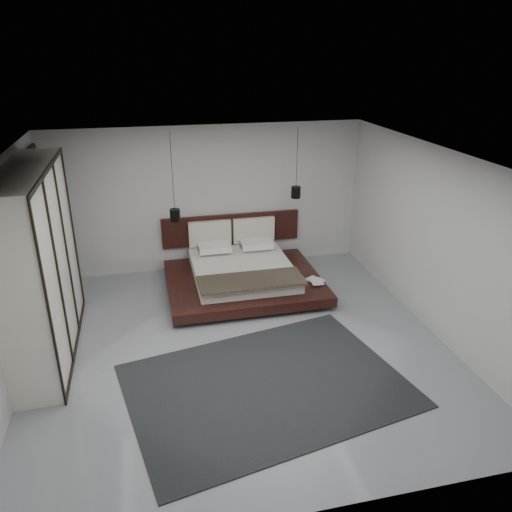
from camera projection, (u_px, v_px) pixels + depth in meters
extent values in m
plane|color=gray|center=(240.00, 345.00, 7.45)|extent=(6.00, 6.00, 0.00)
plane|color=white|center=(237.00, 158.00, 6.36)|extent=(6.00, 6.00, 0.00)
plane|color=#B8B8B6|center=(209.00, 199.00, 9.59)|extent=(6.00, 0.00, 6.00)
plane|color=#B8B8B6|center=(307.00, 396.00, 4.21)|extent=(6.00, 0.00, 6.00)
plane|color=#B8B8B6|center=(5.00, 280.00, 6.28)|extent=(0.00, 6.00, 6.00)
plane|color=#B8B8B6|center=(434.00, 241.00, 7.52)|extent=(0.00, 6.00, 6.00)
cube|color=black|center=(42.00, 224.00, 8.53)|extent=(0.05, 0.90, 2.60)
cube|color=black|center=(244.00, 288.00, 9.09)|extent=(2.14, 1.75, 0.08)
cube|color=black|center=(244.00, 282.00, 9.04)|extent=(2.73, 2.24, 0.18)
cube|color=silver|center=(242.00, 270.00, 9.08)|extent=(1.75, 1.95, 0.21)
cube|color=black|center=(251.00, 281.00, 8.35)|extent=(1.77, 0.68, 0.05)
cube|color=white|center=(214.00, 248.00, 9.60)|extent=(0.60, 0.39, 0.12)
cube|color=white|center=(255.00, 244.00, 9.77)|extent=(0.60, 0.39, 0.12)
cube|color=white|center=(215.00, 248.00, 9.46)|extent=(0.60, 0.39, 0.12)
cube|color=white|center=(257.00, 244.00, 9.63)|extent=(0.60, 0.39, 0.12)
cube|color=black|center=(231.00, 229.00, 9.89)|extent=(2.73, 0.08, 0.60)
cube|color=beige|center=(210.00, 233.00, 9.73)|extent=(0.83, 0.10, 0.50)
cube|color=beige|center=(254.00, 230.00, 9.91)|extent=(0.83, 0.10, 0.50)
imported|color=#99724C|center=(312.00, 282.00, 8.80)|extent=(0.36, 0.38, 0.03)
imported|color=#99724C|center=(311.00, 282.00, 8.76)|extent=(0.23, 0.30, 0.02)
cylinder|color=black|center=(172.00, 172.00, 8.57)|extent=(0.01, 0.01, 1.35)
cylinder|color=black|center=(175.00, 215.00, 8.88)|extent=(0.18, 0.18, 0.22)
cylinder|color=#FFE0B2|center=(175.00, 220.00, 8.91)|extent=(0.14, 0.14, 0.01)
cylinder|color=black|center=(297.00, 158.00, 8.98)|extent=(0.01, 0.01, 1.08)
cylinder|color=black|center=(296.00, 192.00, 9.23)|extent=(0.17, 0.17, 0.21)
cylinder|color=#FFE0B2|center=(296.00, 197.00, 9.27)|extent=(0.13, 0.13, 0.01)
cube|color=#EEE4D0|center=(38.00, 265.00, 6.83)|extent=(0.62, 2.69, 2.69)
cube|color=black|center=(48.00, 169.00, 6.38)|extent=(0.03, 2.69, 0.06)
cube|color=black|center=(76.00, 344.00, 7.41)|extent=(0.03, 2.69, 0.06)
cube|color=black|center=(49.00, 310.00, 5.69)|extent=(0.03, 0.05, 2.69)
cube|color=black|center=(59.00, 277.00, 6.49)|extent=(0.03, 0.05, 2.69)
cube|color=black|center=(67.00, 251.00, 7.30)|extent=(0.03, 0.05, 2.69)
cube|color=black|center=(73.00, 231.00, 8.10)|extent=(0.03, 0.05, 2.69)
cube|color=black|center=(267.00, 385.00, 6.55)|extent=(3.94, 3.15, 0.02)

